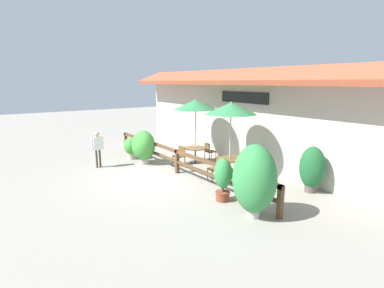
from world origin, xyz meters
TOP-DOWN VIEW (x-y plane):
  - ground_plane at (0.00, 0.00)m, footprint 60.00×60.00m
  - building_facade at (0.00, 4.10)m, footprint 14.28×1.49m
  - patio_railing at (0.00, 1.05)m, footprint 10.40×0.14m
  - patio_umbrella_near at (-0.88, 2.61)m, footprint 1.95×1.95m
  - dining_table_near at (-0.88, 2.61)m, footprint 1.00×1.00m
  - chair_near_streetside at (-0.97, 1.82)m, footprint 0.49×0.49m
  - chair_near_wallside at (-0.85, 3.40)m, footprint 0.45×0.45m
  - patio_umbrella_middle at (1.49, 2.55)m, footprint 1.95×1.95m
  - dining_table_middle at (1.49, 2.55)m, footprint 1.00×1.00m
  - chair_middle_streetside at (1.55, 1.81)m, footprint 0.50×0.50m
  - chair_middle_wallside at (1.53, 3.30)m, footprint 0.48×0.48m
  - potted_plant_broad_leaf at (3.28, 0.63)m, footprint 0.59×0.53m
  - potted_plant_tall_tropical at (-2.08, 0.59)m, footprint 1.14×1.02m
  - potted_plant_entrance_palm at (-3.21, 0.50)m, footprint 0.78×0.70m
  - potted_plant_small_flowering at (4.64, 0.54)m, footprint 1.25×1.12m
  - potted_plant_corner_fern at (4.43, 3.55)m, footprint 0.85×0.76m
  - pedestrian at (-2.67, -1.29)m, footprint 0.26×0.55m

SIDE VIEW (x-z plane):
  - ground_plane at x=0.00m, z-range 0.00..0.00m
  - chair_near_streetside at x=-0.97m, z-range 0.04..0.88m
  - chair_near_wallside at x=-0.85m, z-range 0.04..0.88m
  - chair_middle_streetside at x=1.55m, z-range 0.04..0.88m
  - chair_middle_wallside at x=1.53m, z-range 0.04..0.88m
  - dining_table_near at x=-0.88m, z-range 0.21..0.92m
  - dining_table_middle at x=1.49m, z-range 0.21..0.92m
  - potted_plant_entrance_palm at x=-3.21m, z-range 0.06..1.10m
  - patio_railing at x=0.00m, z-range 0.22..1.17m
  - potted_plant_broad_leaf at x=3.28m, z-range 0.08..1.45m
  - potted_plant_tall_tropical at x=-2.08m, z-range 0.06..1.58m
  - potted_plant_corner_fern at x=4.43m, z-range 0.04..1.60m
  - pedestrian at x=-2.67m, z-range 0.22..1.79m
  - potted_plant_small_flowering at x=4.64m, z-range 0.06..2.10m
  - building_facade at x=0.00m, z-range 0.05..4.28m
  - patio_umbrella_near at x=-0.88m, z-range 1.20..4.11m
  - patio_umbrella_middle at x=1.49m, z-range 1.20..4.11m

